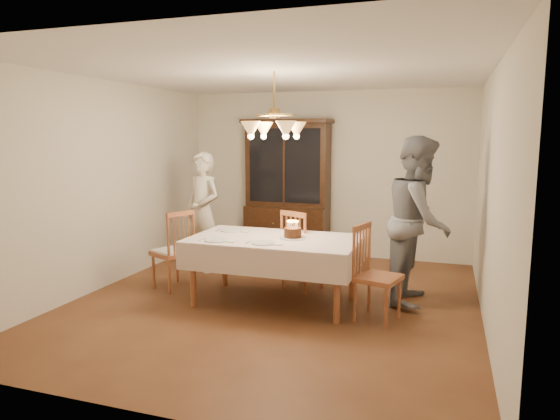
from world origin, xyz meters
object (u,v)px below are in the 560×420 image
(dining_table, at_px, (274,244))
(chair_far_side, at_px, (302,254))
(china_hutch, at_px, (288,191))
(elderly_woman, at_px, (203,212))
(birthday_cake, at_px, (293,234))

(dining_table, bearing_deg, chair_far_side, 75.57)
(china_hutch, xyz_separation_m, elderly_woman, (-0.86, -1.25, -0.20))
(chair_far_side, relative_size, birthday_cake, 3.33)
(dining_table, relative_size, china_hutch, 0.88)
(chair_far_side, distance_m, birthday_cake, 0.69)
(chair_far_side, height_order, elderly_woman, elderly_woman)
(dining_table, bearing_deg, elderly_woman, 144.78)
(chair_far_side, distance_m, elderly_woman, 1.67)
(dining_table, height_order, birthday_cake, birthday_cake)
(dining_table, height_order, elderly_woman, elderly_woman)
(dining_table, xyz_separation_m, birthday_cake, (0.21, 0.04, 0.13))
(elderly_woman, relative_size, birthday_cake, 5.61)
(dining_table, distance_m, birthday_cake, 0.25)
(china_hutch, distance_m, birthday_cake, 2.36)
(dining_table, xyz_separation_m, china_hutch, (-0.56, 2.25, 0.36))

